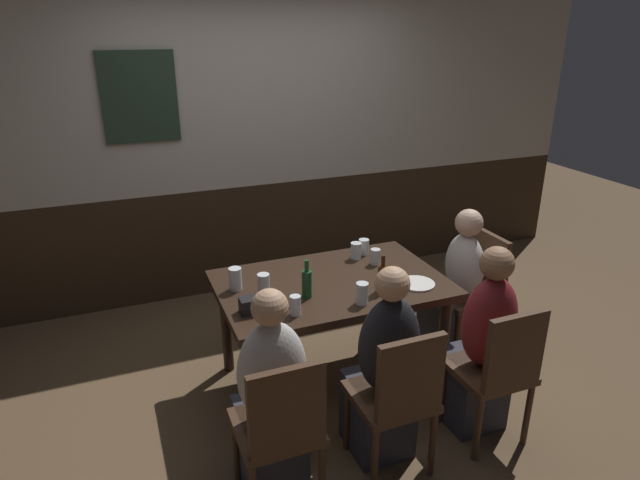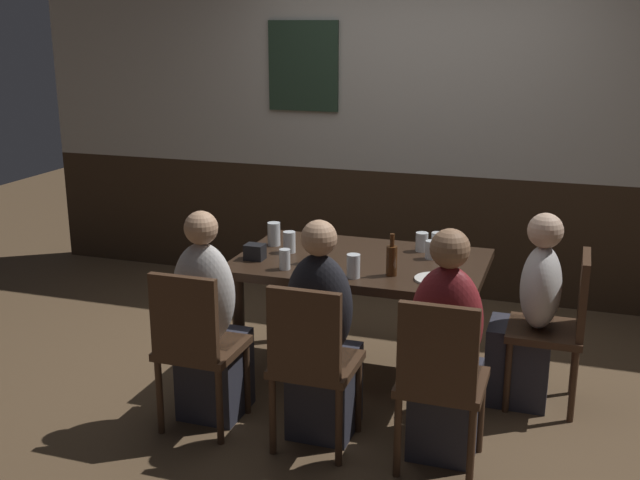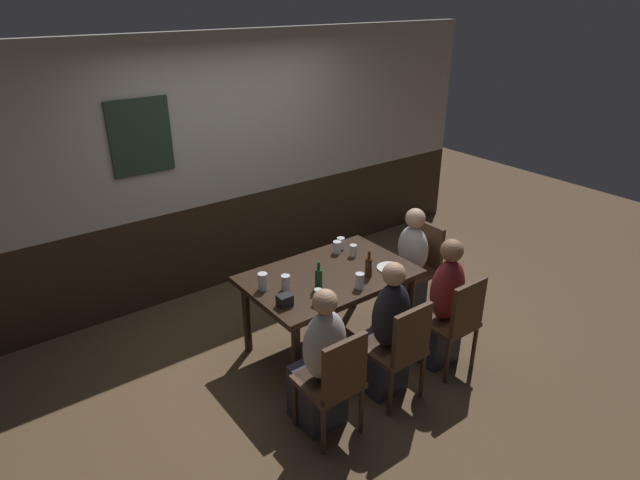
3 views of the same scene
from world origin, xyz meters
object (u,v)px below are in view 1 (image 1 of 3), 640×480
Objects in this scene: chair_mid_near at (398,394)px; pint_glass_amber at (264,285)px; person_left_near at (271,407)px; pint_glass_stout at (375,258)px; chair_right_near at (498,368)px; plate_white_large at (417,284)px; highball_clear at (235,280)px; chair_head_east at (475,286)px; beer_glass_half at (295,306)px; person_head_east at (456,295)px; beer_bottle_brown at (382,277)px; chair_left_near at (281,426)px; person_right_near at (480,353)px; person_mid_near at (383,379)px; dining_table at (331,294)px; beer_bottle_green at (307,283)px; condiment_caddy at (250,305)px; pint_glass_pale at (364,248)px; tumbler_short at (356,252)px; tumbler_water at (362,294)px.

pint_glass_amber is (-0.44, 0.88, 0.30)m from chair_mid_near.
pint_glass_stout is (1.01, 0.85, 0.30)m from person_left_near.
chair_right_near is at bearing -76.43° from pint_glass_stout.
highball_clear is at bearing 161.72° from plate_white_large.
beer_glass_half is (-1.48, -0.31, 0.29)m from chair_head_east.
person_left_near reaches higher than plate_white_large.
chair_head_east is at bearing 0.00° from person_head_east.
beer_bottle_brown is (0.86, 0.48, 0.35)m from person_left_near.
chair_left_near is 0.75× the size of person_right_near.
pint_glass_amber is at bearing 121.75° from person_mid_near.
dining_table is at bearing 54.45° from chair_left_near.
beer_bottle_green is (-0.22, -0.14, 0.18)m from dining_table.
chair_mid_near is 8.00× the size of condiment_caddy.
chair_mid_near is at bearing -107.75° from pint_glass_pale.
person_right_near is 1.11m from pint_glass_pale.
tumbler_short is at bearing 82.78° from beer_bottle_brown.
chair_head_east reaches higher than pint_glass_pale.
person_mid_near reaches higher than dining_table.
person_head_east is at bearing 0.00° from dining_table.
pint_glass_pale is at bearing 40.97° from beer_glass_half.
chair_left_near reaches higher than pint_glass_pale.
chair_mid_near is 0.62m from tumbler_water.
chair_head_east is at bearing 54.96° from person_right_near.
pint_glass_amber is (-1.07, 0.88, 0.30)m from chair_right_near.
highball_clear is at bearing 87.24° from person_left_near.
pint_glass_pale is 0.47× the size of beer_bottle_brown.
person_right_near is at bearing -125.04° from chair_head_east.
chair_left_near is 1.13m from beer_bottle_brown.
pint_glass_pale reaches higher than dining_table.
person_left_near is 1.36m from pint_glass_stout.
tumbler_water is 0.33m from beer_bottle_green.
chair_left_near is 0.63m from chair_mid_near.
condiment_caddy is at bearing -125.14° from pint_glass_amber.
highball_clear is 0.90m from tumbler_short.
pint_glass_pale is (-0.74, 0.33, 0.29)m from chair_head_east.
person_left_near is 10.11× the size of tumbler_short.
chair_right_near reaches higher than plate_white_large.
person_right_near is 0.94m from pint_glass_stout.
person_mid_near reaches higher than chair_left_near.
plate_white_large is at bearing 5.19° from beer_glass_half.
highball_clear reaches higher than dining_table.
person_left_near reaches higher than dining_table.
dining_table is 13.02× the size of pint_glass_pale.
tumbler_short is 1.00m from condiment_caddy.
pint_glass_pale is 1.02× the size of pint_glass_stout.
dining_table is at bearing -10.94° from highball_clear.
person_head_east is at bearing -22.60° from tumbler_short.
person_right_near reaches higher than beer_glass_half.
person_left_near is 9.10× the size of pint_glass_amber.
person_head_east is 0.94× the size of person_right_near.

